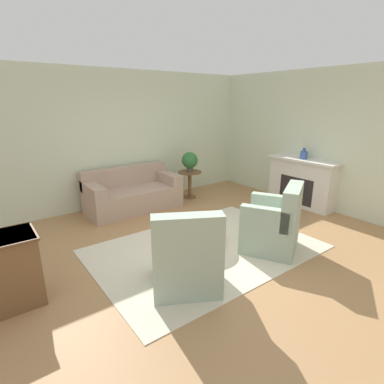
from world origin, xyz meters
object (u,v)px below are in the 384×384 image
(couch, at_px, (132,194))
(potted_plant_on_side_table, at_px, (190,161))
(armchair_left, at_px, (186,258))
(side_table, at_px, (190,180))
(armchair_right, at_px, (274,225))
(ottoman_table, at_px, (196,229))
(vase_mantel_near, at_px, (304,155))

(couch, height_order, potted_plant_on_side_table, potted_plant_on_side_table)
(armchair_left, height_order, side_table, armchair_left)
(couch, xyz_separation_m, side_table, (1.41, -0.10, 0.11))
(armchair_right, bearing_deg, armchair_left, 180.00)
(ottoman_table, bearing_deg, armchair_left, -133.31)
(armchair_right, relative_size, vase_mantel_near, 4.67)
(couch, relative_size, ottoman_table, 2.28)
(side_table, bearing_deg, potted_plant_on_side_table, -63.43)
(couch, distance_m, vase_mantel_near, 3.66)
(armchair_right, xyz_separation_m, side_table, (0.51, 2.83, 0.03))
(ottoman_table, distance_m, side_table, 2.42)
(armchair_right, height_order, ottoman_table, armchair_right)
(vase_mantel_near, xyz_separation_m, potted_plant_on_side_table, (-1.59, 1.84, -0.23))
(ottoman_table, distance_m, potted_plant_on_side_table, 2.49)
(armchair_right, bearing_deg, vase_mantel_near, 25.25)
(armchair_right, height_order, potted_plant_on_side_table, potted_plant_on_side_table)
(armchair_left, relative_size, potted_plant_on_side_table, 2.37)
(couch, xyz_separation_m, vase_mantel_near, (3.00, -1.94, 0.79))
(potted_plant_on_side_table, bearing_deg, couch, 176.03)
(couch, bearing_deg, armchair_right, -72.90)
(couch, xyz_separation_m, potted_plant_on_side_table, (1.41, -0.10, 0.56))
(potted_plant_on_side_table, bearing_deg, ottoman_table, -124.03)
(side_table, relative_size, potted_plant_on_side_table, 1.41)
(armchair_right, relative_size, potted_plant_on_side_table, 2.37)
(potted_plant_on_side_table, bearing_deg, side_table, 116.57)
(potted_plant_on_side_table, bearing_deg, armchair_left, -127.01)
(side_table, bearing_deg, armchair_left, -127.01)
(couch, bearing_deg, potted_plant_on_side_table, -3.97)
(armchair_left, xyz_separation_m, ottoman_table, (0.79, 0.83, -0.14))
(couch, bearing_deg, ottoman_table, -88.38)
(ottoman_table, bearing_deg, vase_mantel_near, 3.03)
(armchair_left, distance_m, potted_plant_on_side_table, 3.58)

